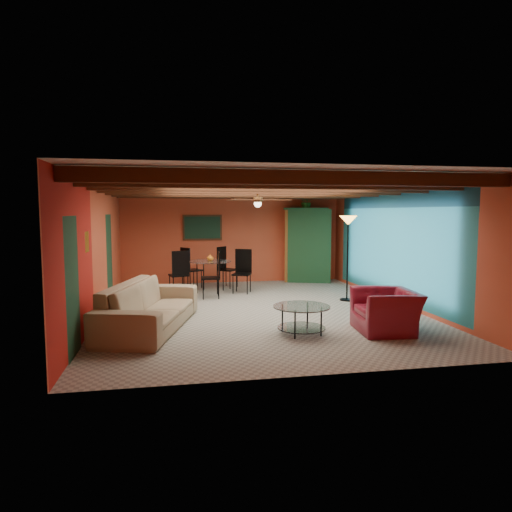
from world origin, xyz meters
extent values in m
cube|color=gray|center=(0.00, 0.00, 0.00)|extent=(6.50, 8.00, 0.01)
cube|color=silver|center=(0.00, 0.00, 2.70)|extent=(6.50, 8.00, 0.01)
cube|color=#C14A2C|center=(0.00, 4.00, 1.35)|extent=(6.50, 0.02, 2.70)
cube|color=#A51912|center=(-3.25, 0.00, 1.35)|extent=(0.02, 8.00, 2.70)
cube|color=#2A797A|center=(3.25, 0.00, 1.35)|extent=(0.02, 8.00, 2.70)
imported|color=#90795D|center=(-2.21, -1.18, 0.42)|extent=(1.84, 3.07, 0.84)
imported|color=maroon|center=(1.89, -2.15, 0.37)|extent=(1.10, 1.23, 0.74)
cube|color=brown|center=(2.20, 3.70, 1.08)|extent=(1.37, 0.98, 2.17)
cube|color=black|center=(-0.90, 3.96, 1.65)|extent=(1.05, 0.03, 0.65)
imported|color=#26661E|center=(2.20, 3.70, 2.43)|extent=(0.56, 0.51, 0.51)
imported|color=orange|center=(-0.81, 2.40, 1.24)|extent=(0.23, 0.23, 0.18)
camera|label=1|loc=(-1.81, -9.43, 2.10)|focal=31.76mm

